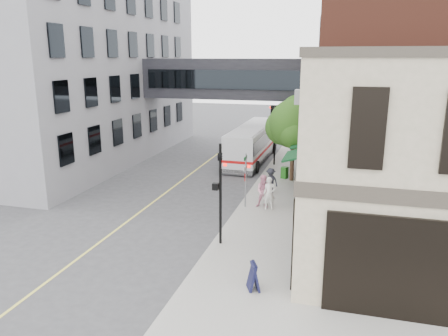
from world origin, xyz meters
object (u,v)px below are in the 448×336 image
Objects in this scene: bus at (253,142)px; pedestrian_b at (264,191)px; pedestrian_c at (271,181)px; pedestrian_a at (269,193)px; sandwich_board at (253,276)px; newspaper_box at (284,172)px.

pedestrian_b is at bearing -75.26° from bus.
pedestrian_b reaches higher than pedestrian_c.
bus is 5.68× the size of pedestrian_b.
pedestrian_a reaches higher than sandwich_board.
bus is 6.18m from newspaper_box.
pedestrian_b is (2.97, -11.30, -0.49)m from bus.
pedestrian_c is at bearing 87.41° from pedestrian_b.
bus is 12.04m from pedestrian_a.
sandwich_board is (1.22, -8.70, -0.40)m from pedestrian_b.
newspaper_box is at bearing -57.61° from bus.
newspaper_box is (3.27, -5.15, -1.00)m from bus.
bus reaches higher than sandwich_board.
pedestrian_c is 1.53× the size of sandwich_board.
pedestrian_a is 0.43m from pedestrian_b.
bus is at bearing 92.16° from pedestrian_a.
sandwich_board is at bearing -78.16° from bus.
newspaper_box is at bearing 83.15° from pedestrian_b.
bus is 20.45m from sandwich_board.
bus is 10.20× the size of sandwich_board.
pedestrian_c is at bearing 84.25° from pedestrian_a.
bus reaches higher than pedestrian_a.
bus is at bearing 100.65° from pedestrian_b.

